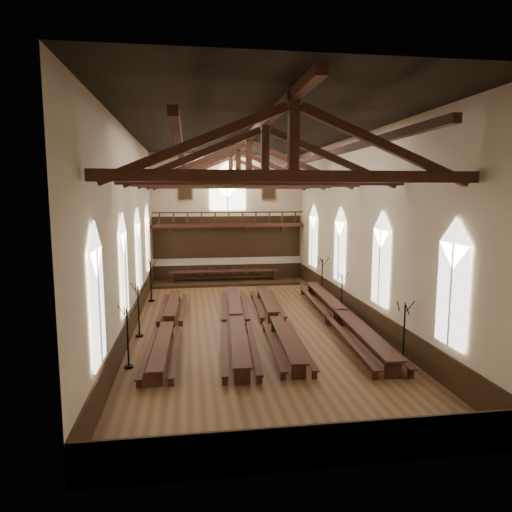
% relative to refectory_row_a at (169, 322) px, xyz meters
% --- Properties ---
extents(ground, '(26.00, 26.00, 0.00)m').
position_rel_refectory_row_a_xyz_m(ground, '(4.17, 0.75, -0.50)').
color(ground, brown).
rests_on(ground, ground).
extents(room_walls, '(26.00, 26.00, 26.00)m').
position_rel_refectory_row_a_xyz_m(room_walls, '(4.17, 0.75, 5.96)').
color(room_walls, beige).
rests_on(room_walls, ground).
extents(wainscot_band, '(12.00, 26.00, 1.20)m').
position_rel_refectory_row_a_xyz_m(wainscot_band, '(4.17, 0.75, 0.10)').
color(wainscot_band, black).
rests_on(wainscot_band, ground).
extents(side_windows, '(11.85, 19.80, 4.50)m').
position_rel_refectory_row_a_xyz_m(side_windows, '(4.17, 0.75, 3.24)').
color(side_windows, white).
rests_on(side_windows, room_walls).
extents(end_window, '(2.80, 0.12, 3.80)m').
position_rel_refectory_row_a_xyz_m(end_window, '(4.17, 13.65, 6.72)').
color(end_window, white).
rests_on(end_window, room_walls).
extents(minstrels_gallery, '(11.80, 1.24, 3.70)m').
position_rel_refectory_row_a_xyz_m(minstrels_gallery, '(4.17, 13.41, 3.41)').
color(minstrels_gallery, '#3E1E13').
rests_on(minstrels_gallery, room_walls).
extents(portraits, '(7.75, 0.09, 1.45)m').
position_rel_refectory_row_a_xyz_m(portraits, '(4.17, 13.64, 6.60)').
color(portraits, brown).
rests_on(portraits, room_walls).
extents(roof_trusses, '(11.70, 25.70, 2.80)m').
position_rel_refectory_row_a_xyz_m(roof_trusses, '(4.17, 0.75, 7.72)').
color(roof_trusses, '#3E1E13').
rests_on(roof_trusses, room_walls).
extents(refectory_row_a, '(1.57, 13.83, 0.68)m').
position_rel_refectory_row_a_xyz_m(refectory_row_a, '(0.00, 0.00, 0.00)').
color(refectory_row_a, '#3E1E13').
rests_on(refectory_row_a, ground).
extents(refectory_row_b, '(2.01, 14.49, 0.75)m').
position_rel_refectory_row_a_xyz_m(refectory_row_b, '(3.43, 0.02, 0.05)').
color(refectory_row_b, '#3E1E13').
rests_on(refectory_row_b, ground).
extents(refectory_row_c, '(1.80, 14.09, 0.71)m').
position_rel_refectory_row_a_xyz_m(refectory_row_c, '(5.45, 0.00, 0.02)').
color(refectory_row_c, '#3E1E13').
rests_on(refectory_row_c, ground).
extents(refectory_row_d, '(2.12, 15.15, 0.82)m').
position_rel_refectory_row_a_xyz_m(refectory_row_d, '(9.01, -0.00, 0.10)').
color(refectory_row_d, '#3E1E13').
rests_on(refectory_row_d, ground).
extents(dais, '(11.40, 2.97, 0.20)m').
position_rel_refectory_row_a_xyz_m(dais, '(3.71, 12.15, -0.40)').
color(dais, black).
rests_on(dais, ground).
extents(high_table, '(8.42, 1.00, 0.79)m').
position_rel_refectory_row_a_xyz_m(high_table, '(3.71, 12.15, 0.37)').
color(high_table, '#3E1E13').
rests_on(high_table, dais).
extents(high_chairs, '(5.82, 0.42, 0.93)m').
position_rel_refectory_row_a_xyz_m(high_chairs, '(3.71, 12.96, 0.21)').
color(high_chairs, '#3E1E13').
rests_on(high_chairs, dais).
extents(candelabrum_left_near, '(0.77, 0.73, 2.54)m').
position_rel_refectory_row_a_xyz_m(candelabrum_left_near, '(-1.38, -4.60, 0.27)').
color(candelabrum_left_near, black).
rests_on(candelabrum_left_near, ground).
extents(candelabrum_left_mid, '(0.79, 0.77, 2.64)m').
position_rel_refectory_row_a_xyz_m(candelabrum_left_mid, '(-1.38, -0.56, 0.30)').
color(candelabrum_left_mid, black).
rests_on(candelabrum_left_mid, ground).
extents(candelabrum_left_far, '(0.80, 0.84, 2.78)m').
position_rel_refectory_row_a_xyz_m(candelabrum_left_far, '(-1.38, 6.82, 0.34)').
color(candelabrum_left_far, black).
rests_on(candelabrum_left_far, ground).
extents(candelabrum_right_near, '(0.77, 0.75, 2.57)m').
position_rel_refectory_row_a_xyz_m(candelabrum_right_near, '(9.72, -5.61, 0.28)').
color(candelabrum_right_near, black).
rests_on(candelabrum_right_near, ground).
extents(candelabrum_right_mid, '(0.65, 0.76, 2.46)m').
position_rel_refectory_row_a_xyz_m(candelabrum_right_mid, '(9.72, 2.10, 0.25)').
color(candelabrum_right_mid, black).
rests_on(candelabrum_right_mid, ground).
extents(candelabrum_right_far, '(0.76, 0.85, 2.77)m').
position_rel_refectory_row_a_xyz_m(candelabrum_right_far, '(9.72, 6.04, 0.34)').
color(candelabrum_right_far, black).
rests_on(candelabrum_right_far, ground).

